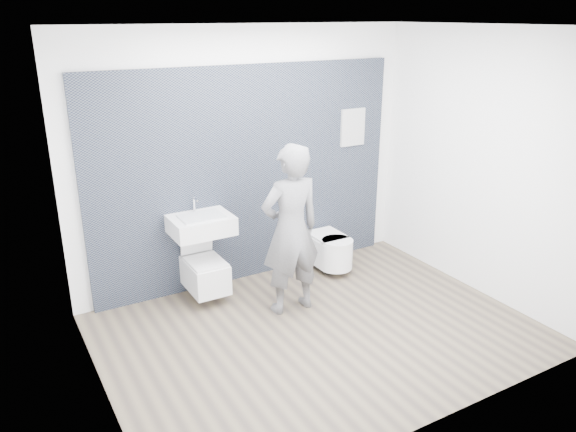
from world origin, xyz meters
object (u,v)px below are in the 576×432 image
toilet_rounded (330,250)px  visitor (291,230)px  toilet_square (205,273)px  washbasin (201,224)px

toilet_rounded → visitor: bearing=-146.7°
toilet_square → visitor: bearing=-43.4°
toilet_square → visitor: 1.10m
washbasin → toilet_square: size_ratio=0.86×
washbasin → visitor: size_ratio=0.36×
toilet_rounded → toilet_square: bearing=177.6°
toilet_rounded → visitor: visitor is taller
visitor → toilet_square: bearing=-42.3°
toilet_rounded → visitor: 1.22m
toilet_square → toilet_rounded: size_ratio=1.12×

